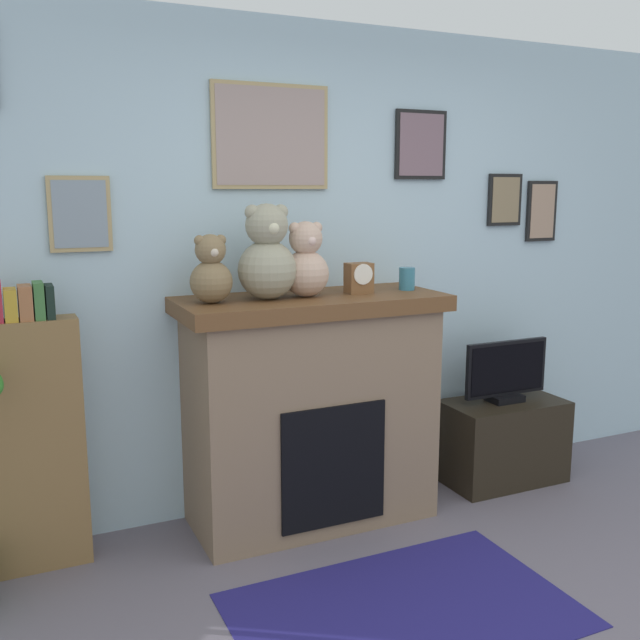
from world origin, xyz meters
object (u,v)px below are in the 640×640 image
object	(u,v)px
teddy_bear_cream	(211,272)
teddy_bear_grey	(306,263)
mantel_clock	(359,278)
television	(506,373)
candle_jar	(407,279)
teddy_bear_brown	(267,257)
tv_stand	(503,441)
bookshelf	(33,437)
fireplace	(311,409)

from	to	relation	value
teddy_bear_cream	teddy_bear_grey	distance (m)	0.49
mantel_clock	teddy_bear_cream	bearing A→B (deg)	179.91
television	teddy_bear_cream	world-z (taller)	teddy_bear_cream
teddy_bear_cream	teddy_bear_grey	world-z (taller)	teddy_bear_grey
candle_jar	teddy_bear_brown	bearing A→B (deg)	-179.96
tv_stand	teddy_bear_brown	xyz separation A→B (m)	(-1.49, 0.00, 1.16)
teddy_bear_grey	bookshelf	bearing A→B (deg)	175.86
fireplace	teddy_bear_grey	world-z (taller)	teddy_bear_grey
candle_jar	teddy_bear_grey	distance (m)	0.60
candle_jar	mantel_clock	world-z (taller)	mantel_clock
television	candle_jar	distance (m)	0.91
tv_stand	teddy_bear_grey	distance (m)	1.71
tv_stand	candle_jar	distance (m)	1.23
television	mantel_clock	distance (m)	1.16
bookshelf	teddy_bear_brown	bearing A→B (deg)	-4.91
bookshelf	tv_stand	bearing A→B (deg)	-2.21
bookshelf	candle_jar	bearing A→B (deg)	-2.84
fireplace	candle_jar	xyz separation A→B (m)	(0.56, -0.02, 0.66)
candle_jar	television	bearing A→B (deg)	-0.57
candle_jar	teddy_bear_grey	world-z (taller)	teddy_bear_grey
teddy_bear_cream	teddy_bear_brown	bearing A→B (deg)	-0.04
mantel_clock	teddy_bear_cream	world-z (taller)	teddy_bear_cream
teddy_bear_brown	teddy_bear_grey	xyz separation A→B (m)	(0.20, 0.00, -0.04)
mantel_clock	teddy_bear_cream	xyz separation A→B (m)	(-0.79, 0.00, 0.07)
teddy_bear_cream	teddy_bear_brown	xyz separation A→B (m)	(0.28, -0.00, 0.06)
fireplace	teddy_bear_brown	distance (m)	0.84
fireplace	television	world-z (taller)	fireplace
television	mantel_clock	xyz separation A→B (m)	(-0.98, 0.01, 0.61)
bookshelf	television	world-z (taller)	bookshelf
tv_stand	candle_jar	xyz separation A→B (m)	(-0.69, 0.01, 1.02)
candle_jar	mantel_clock	distance (m)	0.29
candle_jar	teddy_bear_grey	xyz separation A→B (m)	(-0.59, -0.00, 0.11)
fireplace	teddy_bear_grey	xyz separation A→B (m)	(-0.03, -0.02, 0.76)
mantel_clock	teddy_bear_brown	distance (m)	0.52
teddy_bear_cream	teddy_bear_grey	bearing A→B (deg)	-0.01
bookshelf	teddy_bear_cream	distance (m)	1.10
bookshelf	tv_stand	xyz separation A→B (m)	(2.60, -0.10, -0.38)
teddy_bear_cream	teddy_bear_grey	xyz separation A→B (m)	(0.49, -0.00, 0.02)
bookshelf	teddy_bear_brown	xyz separation A→B (m)	(1.11, -0.10, 0.78)
television	teddy_bear_cream	distance (m)	1.90
fireplace	television	bearing A→B (deg)	-1.13
tv_stand	teddy_bear_brown	size ratio (longest dim) A/B	1.54
teddy_bear_cream	teddy_bear_brown	world-z (taller)	teddy_bear_brown
tv_stand	mantel_clock	size ratio (longest dim) A/B	4.56
bookshelf	teddy_bear_cream	size ratio (longest dim) A/B	4.12
mantel_clock	teddy_bear_brown	bearing A→B (deg)	179.88
bookshelf	fireplace	bearing A→B (deg)	-3.26
teddy_bear_brown	teddy_bear_grey	size ratio (longest dim) A/B	1.24
teddy_bear_grey	television	bearing A→B (deg)	-0.29
bookshelf	tv_stand	size ratio (longest dim) A/B	1.88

